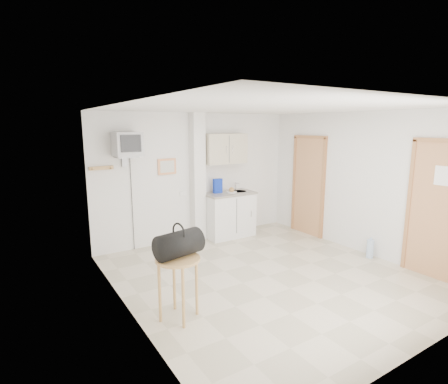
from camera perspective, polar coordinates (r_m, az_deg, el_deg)
ground at (r=5.52m, az=7.16°, el=-13.43°), size 4.50×4.50×0.00m
room_envelope at (r=5.31m, az=8.94°, el=2.88°), size 4.24×4.54×2.55m
kitchenette at (r=7.14m, az=0.66°, el=-0.95°), size 1.03×0.58×2.10m
crt_television at (r=6.16m, az=-15.55°, el=7.41°), size 0.44×0.45×2.15m
round_table at (r=4.18m, az=-7.52°, el=-12.31°), size 0.52×0.52×0.76m
duffel_bag at (r=4.11m, az=-7.37°, el=-8.39°), size 0.60×0.41×0.41m
water_bottle at (r=6.62m, az=22.74°, el=-8.52°), size 0.12×0.12×0.36m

